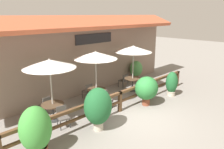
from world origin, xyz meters
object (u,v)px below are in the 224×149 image
patio_umbrella_near (49,64)px  chair_near_wallside (45,105)px  chair_middle_wallside (88,91)px  patio_umbrella_middle (96,55)px  dining_table_near (53,107)px  chair_far_wallside (124,80)px  chair_far_streetside (142,86)px  chair_near_streetside (63,116)px  dining_table_middle (96,92)px  chair_middle_streetside (106,99)px  patio_umbrella_far (133,49)px  potted_plant_tall_tropical (98,107)px  potted_plant_small_flowering (146,89)px  potted_plant_corner_fern (172,83)px  potted_plant_broad_leaf (136,69)px  potted_plant_entrance_palm (36,131)px  dining_table_far (133,81)px

patio_umbrella_near → chair_near_wallside: (0.04, 0.73, -1.96)m
chair_middle_wallside → patio_umbrella_middle: bearing=91.7°
chair_near_wallside → patio_umbrella_middle: patio_umbrella_middle is taller
dining_table_near → chair_far_wallside: chair_far_wallside is taller
patio_umbrella_middle → chair_far_streetside: 3.40m
chair_near_streetside → dining_table_middle: bearing=31.8°
chair_middle_streetside → patio_umbrella_far: patio_umbrella_far is taller
chair_near_streetside → potted_plant_tall_tropical: (0.83, -1.15, 0.48)m
potted_plant_small_flowering → potted_plant_tall_tropical: size_ratio=0.85×
potted_plant_corner_fern → chair_near_wallside: bearing=155.9°
patio_umbrella_middle → potted_plant_small_flowering: 2.90m
chair_near_streetside → potted_plant_small_flowering: size_ratio=0.58×
patio_umbrella_middle → potted_plant_broad_leaf: (4.34, 1.03, -1.64)m
dining_table_near → chair_far_streetside: 5.18m
chair_middle_streetside → potted_plant_entrance_palm: size_ratio=0.50×
chair_far_streetside → chair_middle_wallside: bearing=146.9°
chair_far_streetside → potted_plant_small_flowering: bearing=-138.7°
potted_plant_tall_tropical → chair_middle_wallside: bearing=58.2°
dining_table_near → potted_plant_tall_tropical: (0.82, -1.89, 0.35)m
chair_middle_streetside → potted_plant_small_flowering: bearing=-38.1°
dining_table_far → chair_far_streetside: size_ratio=1.11×
chair_far_wallside → potted_plant_entrance_palm: 7.29m
chair_far_wallside → potted_plant_small_flowering: 2.86m
dining_table_middle → potted_plant_tall_tropical: size_ratio=0.55×
patio_umbrella_middle → potted_plant_small_flowering: size_ratio=1.84×
dining_table_middle → chair_far_wallside: chair_far_wallside is taller
dining_table_far → potted_plant_broad_leaf: 1.94m
dining_table_near → patio_umbrella_far: bearing=0.9°
dining_table_middle → chair_far_streetside: (2.68, -0.76, -0.13)m
chair_middle_streetside → chair_middle_wallside: 1.47m
dining_table_middle → potted_plant_small_flowering: bearing=-50.1°
chair_far_wallside → potted_plant_tall_tropical: bearing=32.5°
patio_umbrella_middle → potted_plant_corner_fern: (3.56, -2.06, -1.72)m
potted_plant_broad_leaf → chair_far_wallside: bearing=-168.1°
dining_table_near → chair_far_wallside: size_ratio=1.11×
dining_table_near → chair_near_streetside: chair_near_streetside is taller
chair_near_wallside → chair_far_wallside: same height
patio_umbrella_far → potted_plant_entrance_palm: patio_umbrella_far is taller
dining_table_near → patio_umbrella_middle: bearing=2.7°
dining_table_far → chair_middle_wallside: bearing=164.0°
chair_middle_wallside → dining_table_far: chair_middle_wallside is taller
chair_middle_wallside → potted_plant_broad_leaf: 4.31m
dining_table_middle → dining_table_far: size_ratio=1.00×
dining_table_near → dining_table_middle: size_ratio=1.00×
patio_umbrella_middle → potted_plant_small_flowering: bearing=-50.1°
dining_table_far → chair_far_wallside: bearing=86.1°
potted_plant_broad_leaf → potted_plant_entrance_palm: bearing=-161.0°
dining_table_middle → potted_plant_corner_fern: bearing=-30.0°
dining_table_far → chair_far_streetside: chair_far_streetside is taller
patio_umbrella_middle → chair_middle_wallside: bearing=86.0°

